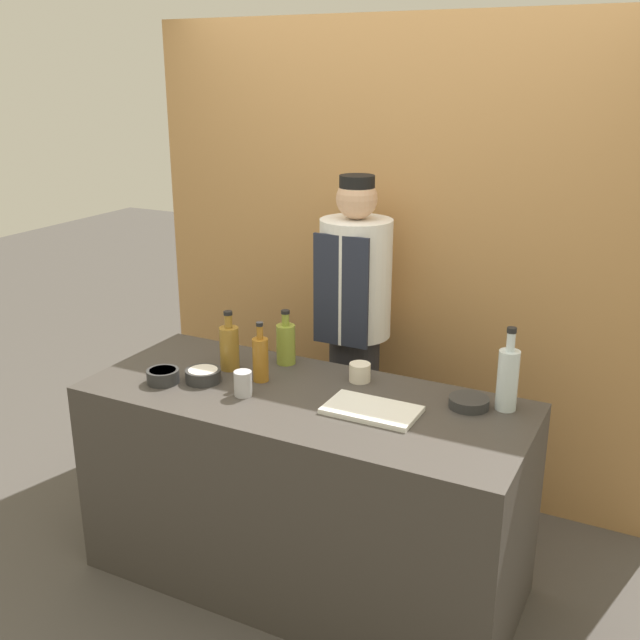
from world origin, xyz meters
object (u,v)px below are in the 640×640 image
(sauce_bowl_purple, at_px, (163,375))
(bottle_vinegar, at_px, (229,347))
(cup_cream, at_px, (360,372))
(bottle_clear, at_px, (508,378))
(sauce_bowl_red, at_px, (469,402))
(cutting_board, at_px, (372,410))
(chef_center, at_px, (354,332))
(bottle_amber, at_px, (260,358))
(cup_steel, at_px, (243,383))
(sauce_bowl_white, at_px, (203,375))
(bottle_oil, at_px, (286,343))

(sauce_bowl_purple, distance_m, bottle_vinegar, 0.32)
(cup_cream, bearing_deg, bottle_vinegar, -166.39)
(sauce_bowl_purple, relative_size, bottle_clear, 0.41)
(bottle_clear, height_order, bottle_vinegar, bottle_clear)
(sauce_bowl_red, relative_size, cutting_board, 0.44)
(bottle_clear, bearing_deg, chef_center, 151.13)
(sauce_bowl_red, height_order, cutting_board, sauce_bowl_red)
(cutting_board, bearing_deg, bottle_clear, 30.49)
(sauce_bowl_purple, distance_m, chef_center, 1.01)
(sauce_bowl_red, xyz_separation_m, chef_center, (-0.74, 0.53, 0.01))
(bottle_amber, bearing_deg, cup_steel, -84.68)
(sauce_bowl_purple, distance_m, cutting_board, 0.92)
(bottle_vinegar, xyz_separation_m, cup_cream, (0.57, 0.14, -0.07))
(sauce_bowl_red, distance_m, sauce_bowl_purple, 1.28)
(cutting_board, bearing_deg, sauce_bowl_white, -176.48)
(sauce_bowl_purple, relative_size, cup_steel, 1.32)
(sauce_bowl_purple, relative_size, chef_center, 0.08)
(bottle_clear, xyz_separation_m, cup_cream, (-0.62, -0.01, -0.09))
(bottle_clear, height_order, cup_steel, bottle_clear)
(bottle_clear, bearing_deg, bottle_oil, 178.31)
(bottle_amber, height_order, bottle_vinegar, bottle_vinegar)
(bottle_oil, relative_size, chef_center, 0.15)
(sauce_bowl_red, bearing_deg, cup_cream, 174.82)
(cutting_board, distance_m, cup_steel, 0.54)
(sauce_bowl_red, xyz_separation_m, cutting_board, (-0.32, -0.22, -0.01))
(sauce_bowl_white, height_order, bottle_vinegar, bottle_vinegar)
(bottle_amber, bearing_deg, chef_center, 78.89)
(bottle_oil, relative_size, cup_cream, 2.76)
(chef_center, bearing_deg, bottle_vinegar, -117.43)
(sauce_bowl_red, relative_size, sauce_bowl_white, 1.04)
(bottle_clear, relative_size, bottle_amber, 1.28)
(sauce_bowl_red, bearing_deg, sauce_bowl_purple, -164.01)
(cup_cream, relative_size, chef_center, 0.05)
(cup_steel, bearing_deg, sauce_bowl_purple, -173.30)
(bottle_amber, distance_m, bottle_vinegar, 0.20)
(bottle_vinegar, distance_m, cup_cream, 0.59)
(sauce_bowl_red, distance_m, cup_cream, 0.49)
(sauce_bowl_white, xyz_separation_m, bottle_clear, (1.21, 0.31, 0.10))
(bottle_amber, distance_m, cup_cream, 0.43)
(cup_steel, bearing_deg, sauce_bowl_red, 19.83)
(bottle_amber, height_order, cup_cream, bottle_amber)
(sauce_bowl_white, bearing_deg, bottle_vinegar, 82.42)
(sauce_bowl_red, bearing_deg, cutting_board, -145.94)
(bottle_amber, distance_m, cup_steel, 0.17)
(sauce_bowl_purple, height_order, bottle_clear, bottle_clear)
(sauce_bowl_white, height_order, bottle_amber, bottle_amber)
(sauce_bowl_purple, relative_size, bottle_vinegar, 0.51)
(cup_steel, bearing_deg, sauce_bowl_white, 169.24)
(cup_cream, bearing_deg, cutting_board, -57.20)
(sauce_bowl_purple, xyz_separation_m, cup_cream, (0.74, 0.40, 0.01))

